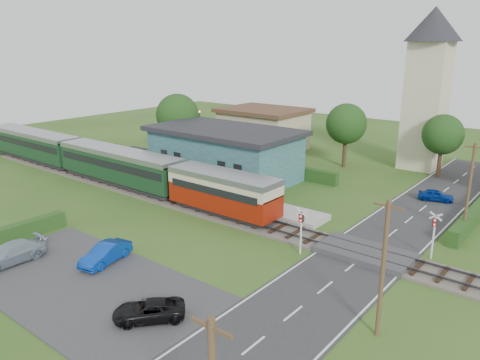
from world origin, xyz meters
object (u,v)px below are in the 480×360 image
Objects in this scene: station_building at (224,153)px; car_park_dark at (149,310)px; house_west at (263,129)px; pedestrian_near at (237,189)px; car_on_road at (436,195)px; car_park_blue at (106,253)px; train at (100,160)px; equipment_hut at (133,160)px; crossing_signal_near at (301,225)px; pedestrian_far at (134,165)px; crossing_signal_far at (434,229)px; church_tower at (429,77)px; car_park_silver at (10,253)px.

car_park_dark is at bearing -57.90° from station_building.
house_west is 23.10m from pedestrian_near.
house_west is at bearing 55.12° from car_on_road.
car_park_blue is 1.03× the size of car_park_dark.
train is at bearing -135.82° from station_building.
car_park_blue is 2.04× the size of pedestrian_near.
crossing_signal_near is at bearing -12.94° from equipment_hut.
station_building reaches higher than crossing_signal_near.
car_park_blue reaches higher than car_park_dark.
pedestrian_near is at bearing -95.73° from pedestrian_far.
house_west reaches higher than car_park_dark.
equipment_hut reaches higher than pedestrian_near.
crossing_signal_far is 12.95m from car_on_road.
crossing_signal_near is at bearing 133.38° from pedestrian_near.
house_west is (-5.00, 14.01, 0.10)m from station_building.
car_park_dark is at bearing -90.71° from church_tower.
church_tower is at bearing 46.99° from train.
car_park_silver is (7.50, -38.37, -2.06)m from house_west.
church_tower is 26.39m from crossing_signal_far.
car_park_silver is at bearing -152.53° from car_park_blue.
crossing_signal_far is at bearing 41.31° from car_park_silver.
equipment_hut reaches higher than car_park_dark.
train is (-9.26, -8.99, -0.52)m from station_building.
crossing_signal_far is (31.60, -0.81, 0.39)m from equipment_hut.
car_on_road is at bearing 60.81° from car_park_silver.
church_tower is at bearing 131.04° from car_park_dark.
pedestrian_near is at bearing 156.82° from car_park_dark.
house_west reaches higher than car_on_road.
station_building reaches higher than car_park_silver.
train is 13.18× the size of crossing_signal_far.
car_park_dark is 18.92m from pedestrian_near.
equipment_hut reaches higher than car_on_road.
pedestrian_far is (-22.59, -23.02, -8.92)m from church_tower.
pedestrian_near is (3.99, 18.38, 0.65)m from car_park_silver.
house_west is 36.68m from car_park_blue.
pedestrian_near is (-17.11, 0.61, -0.76)m from crossing_signal_far.
equipment_hut is 0.14× the size of church_tower.
crossing_signal_far is 1.76× the size of pedestrian_near.
crossing_signal_near is at bearing -146.31° from crossing_signal_far.
crossing_signal_near and crossing_signal_far have the same top height.
equipment_hut is 0.24× the size of house_west.
pedestrian_near reaches higher than car_on_road.
car_park_silver reaches higher than car_park_dark.
pedestrian_far is (-14.08, -0.02, -0.08)m from pedestrian_near.
train is at bearing -111.45° from equipment_hut.
car_park_blue is at bearing -140.09° from pedestrian_far.
pedestrian_near is 1.10× the size of pedestrian_far.
crossing_signal_far reaches higher than equipment_hut.
house_west reaches higher than car_park_silver.
pedestrian_far is (0.41, -0.22, -0.45)m from equipment_hut.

